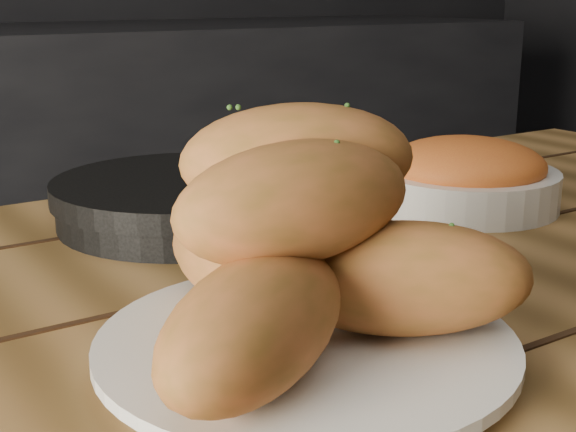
# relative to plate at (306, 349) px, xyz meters

# --- Properties ---
(plate) EXTENTS (0.26, 0.26, 0.02)m
(plate) POSITION_rel_plate_xyz_m (0.00, 0.00, 0.00)
(plate) COLOR white
(plate) RESTS_ON table
(bread_rolls) EXTENTS (0.29, 0.25, 0.14)m
(bread_rolls) POSITION_rel_plate_xyz_m (-0.00, 0.00, 0.07)
(bread_rolls) COLOR #BD6234
(bread_rolls) RESTS_ON plate
(skillet) EXTENTS (0.38, 0.26, 0.05)m
(skillet) POSITION_rel_plate_xyz_m (0.08, 0.32, 0.01)
(skillet) COLOR black
(skillet) RESTS_ON table
(bowl) EXTENTS (0.20, 0.20, 0.07)m
(bowl) POSITION_rel_plate_xyz_m (0.35, 0.21, 0.02)
(bowl) COLOR white
(bowl) RESTS_ON table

